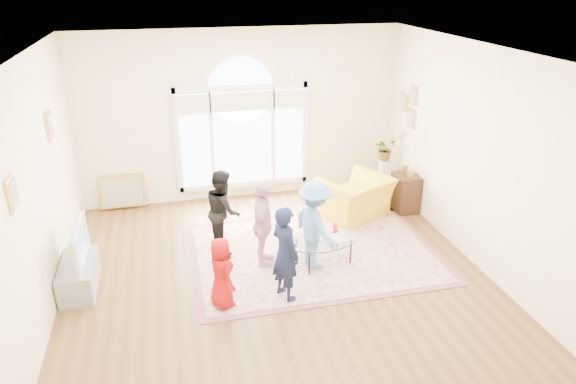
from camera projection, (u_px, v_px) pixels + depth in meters
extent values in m
plane|color=brown|center=(277.00, 275.00, 7.54)|extent=(6.00, 6.00, 0.00)
plane|color=#FFEEC4|center=(242.00, 116.00, 9.57)|extent=(6.00, 0.00, 6.00)
plane|color=#FFEEC4|center=(353.00, 303.00, 4.22)|extent=(6.00, 0.00, 6.00)
plane|color=#FFEEC4|center=(36.00, 195.00, 6.26)|extent=(0.00, 6.00, 6.00)
plane|color=#FFEEC4|center=(475.00, 156.00, 7.54)|extent=(0.00, 6.00, 6.00)
plane|color=white|center=(274.00, 52.00, 6.26)|extent=(6.00, 6.00, 0.00)
cube|color=white|center=(244.00, 184.00, 10.08)|extent=(2.50, 0.08, 0.10)
cube|color=white|center=(241.00, 87.00, 9.32)|extent=(2.50, 0.08, 0.10)
cube|color=white|center=(177.00, 142.00, 9.44)|extent=(0.10, 0.08, 2.00)
cube|color=white|center=(305.00, 133.00, 9.96)|extent=(0.10, 0.08, 2.00)
cube|color=#C6E2FF|center=(195.00, 141.00, 9.50)|extent=(0.55, 0.02, 1.80)
cube|color=#C6E2FF|center=(289.00, 134.00, 9.89)|extent=(0.55, 0.02, 1.80)
cube|color=#C6E2FF|center=(243.00, 137.00, 9.70)|extent=(1.10, 0.02, 1.80)
cylinder|color=#C6E2FF|center=(241.00, 90.00, 9.34)|extent=(1.20, 0.02, 1.20)
cube|color=white|center=(212.00, 140.00, 9.56)|extent=(0.07, 0.04, 1.80)
cube|color=white|center=(273.00, 135.00, 9.81)|extent=(0.07, 0.04, 1.80)
cube|color=white|center=(192.00, 104.00, 9.15)|extent=(0.65, 0.12, 0.35)
cube|color=white|center=(242.00, 101.00, 9.34)|extent=(1.20, 0.12, 0.35)
cube|color=white|center=(290.00, 98.00, 9.53)|extent=(0.65, 0.12, 0.35)
cube|color=tan|center=(49.00, 126.00, 7.22)|extent=(0.03, 0.34, 0.40)
cube|color=#ADA38E|center=(51.00, 126.00, 7.22)|extent=(0.01, 0.28, 0.34)
cube|color=tan|center=(12.00, 193.00, 5.30)|extent=(0.03, 0.30, 0.36)
cube|color=#ADA38E|center=(14.00, 193.00, 5.30)|extent=(0.01, 0.24, 0.30)
cube|color=tan|center=(414.00, 95.00, 9.18)|extent=(0.03, 0.28, 0.34)
cube|color=#ADA38E|center=(413.00, 95.00, 9.18)|extent=(0.01, 0.22, 0.28)
cube|color=tan|center=(411.00, 119.00, 9.35)|extent=(0.03, 0.28, 0.34)
cube|color=#ADA38E|center=(410.00, 119.00, 9.35)|extent=(0.01, 0.22, 0.28)
cube|color=tan|center=(404.00, 102.00, 9.58)|extent=(0.03, 0.26, 0.32)
cube|color=#ADA38E|center=(403.00, 102.00, 9.57)|extent=(0.01, 0.20, 0.26)
cube|color=beige|center=(313.00, 252.00, 8.12)|extent=(3.60, 2.60, 0.02)
cube|color=#854B51|center=(313.00, 253.00, 8.12)|extent=(3.80, 2.80, 0.01)
cube|color=gray|center=(79.00, 276.00, 7.13)|extent=(0.45, 1.00, 0.42)
imported|color=black|center=(73.00, 245.00, 6.94)|extent=(0.13, 0.97, 0.56)
cube|color=#5BA2C7|center=(80.00, 244.00, 6.96)|extent=(0.02, 0.79, 0.45)
ellipsoid|color=silver|center=(324.00, 239.00, 7.68)|extent=(1.25, 0.95, 0.02)
cylinder|color=black|center=(337.00, 241.00, 8.07)|extent=(0.03, 0.03, 0.40)
cylinder|color=black|center=(297.00, 251.00, 7.78)|extent=(0.03, 0.03, 0.40)
cylinder|color=black|center=(351.00, 252.00, 7.74)|extent=(0.03, 0.03, 0.40)
cylinder|color=black|center=(309.00, 263.00, 7.45)|extent=(0.03, 0.03, 0.40)
imported|color=#B2A58C|center=(313.00, 239.00, 7.65)|extent=(0.34, 0.36, 0.03)
imported|color=#B2A58C|center=(333.00, 239.00, 7.64)|extent=(0.23, 0.30, 0.02)
cylinder|color=red|center=(335.00, 229.00, 7.83)|extent=(0.07, 0.07, 0.12)
imported|color=yellow|center=(355.00, 197.00, 9.18)|extent=(1.46, 1.39, 0.74)
cube|color=black|center=(405.00, 193.00, 9.43)|extent=(0.40, 0.50, 0.70)
cylinder|color=black|center=(394.00, 209.00, 9.58)|extent=(0.20, 0.20, 0.02)
cylinder|color=#C08F3D|center=(397.00, 176.00, 9.31)|extent=(0.02, 0.02, 1.35)
cone|color=#CCB284|center=(400.00, 138.00, 9.02)|extent=(0.31, 0.31, 0.22)
cylinder|color=white|center=(383.00, 176.00, 10.16)|extent=(0.20, 0.20, 0.70)
imported|color=#33722D|center=(385.00, 149.00, 9.93)|extent=(0.51, 0.48, 0.46)
cube|color=tan|center=(125.00, 208.00, 9.63)|extent=(0.80, 0.14, 0.62)
imported|color=#A20C0F|center=(221.00, 273.00, 6.65)|extent=(0.46, 0.56, 0.98)
imported|color=#131B38|center=(285.00, 253.00, 6.76)|extent=(0.49, 0.58, 1.34)
imported|color=black|center=(223.00, 210.00, 7.97)|extent=(0.51, 0.65, 1.33)
imported|color=#E79EBB|center=(263.00, 225.00, 7.54)|extent=(0.51, 0.82, 1.30)
imported|color=#5D95DD|center=(315.00, 225.00, 7.49)|extent=(0.75, 0.99, 1.35)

